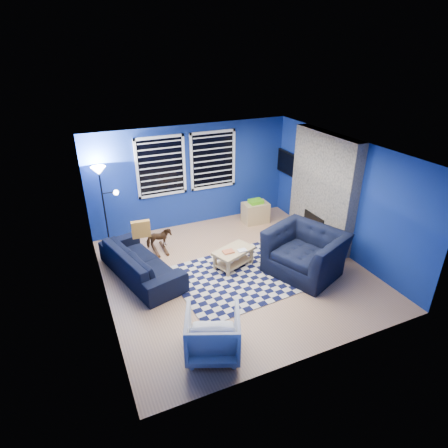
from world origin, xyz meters
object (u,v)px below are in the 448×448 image
at_px(sofa, 141,262).
at_px(cabinet, 255,212).
at_px(armchair_bent, 213,333).
at_px(tv, 289,164).
at_px(coffee_table, 234,254).
at_px(rocking_horse, 159,239).
at_px(armchair_big, 305,252).
at_px(floor_lamp, 101,182).

distance_m(sofa, cabinet, 3.45).
xyz_separation_m(armchair_bent, cabinet, (2.71, 3.71, -0.09)).
distance_m(tv, coffee_table, 3.19).
distance_m(tv, rocking_horse, 3.82).
xyz_separation_m(tv, rocking_horse, (-3.62, -0.54, -1.10)).
bearing_deg(cabinet, coffee_table, -128.28).
distance_m(tv, cabinet, 1.50).
relative_size(armchair_bent, rocking_horse, 1.48).
height_order(armchair_bent, coffee_table, armchair_bent).
bearing_deg(tv, coffee_table, -143.07).
height_order(sofa, armchair_big, armchair_big).
bearing_deg(tv, armchair_big, -114.89).
height_order(armchair_big, rocking_horse, armchair_big).
height_order(armchair_bent, cabinet, armchair_bent).
relative_size(tv, sofa, 0.47).
relative_size(tv, cabinet, 1.55).
bearing_deg(coffee_table, sofa, 166.04).
xyz_separation_m(armchair_bent, rocking_horse, (0.07, 3.28, -0.07)).
relative_size(sofa, rocking_horse, 3.94).
xyz_separation_m(sofa, cabinet, (3.22, 1.24, -0.04)).
xyz_separation_m(armchair_big, armchair_bent, (-2.50, -1.28, -0.08)).
xyz_separation_m(sofa, floor_lamp, (-0.37, 1.60, 1.19)).
distance_m(armchair_bent, cabinet, 4.60).
relative_size(sofa, cabinet, 3.33).
bearing_deg(armchair_bent, cabinet, -103.15).
bearing_deg(coffee_table, tv, 36.93).
bearing_deg(rocking_horse, sofa, 145.14).
distance_m(coffee_table, cabinet, 2.20).
distance_m(armchair_bent, coffee_table, 2.40).
relative_size(tv, floor_lamp, 0.54).
bearing_deg(sofa, armchair_big, -126.69).
bearing_deg(armchair_big, rocking_horse, -152.25).
height_order(armchair_big, coffee_table, armchair_big).
bearing_deg(coffee_table, cabinet, 50.05).
relative_size(armchair_big, armchair_bent, 1.71).
bearing_deg(armchair_bent, coffee_table, -99.60).
height_order(rocking_horse, coffee_table, rocking_horse).
bearing_deg(cabinet, floor_lamp, 176.01).
bearing_deg(rocking_horse, floor_lamp, 51.32).
bearing_deg(rocking_horse, armchair_big, -128.39).
xyz_separation_m(tv, floor_lamp, (-4.58, 0.25, 0.11)).
bearing_deg(sofa, rocking_horse, -50.94).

